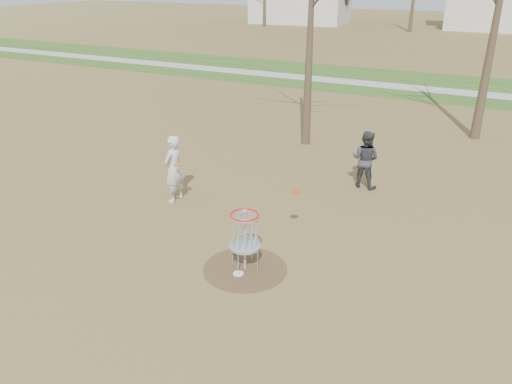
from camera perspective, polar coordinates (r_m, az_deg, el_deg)
ground at (r=10.75m, az=-1.25°, el=-8.77°), size 160.00×160.00×0.00m
green_band at (r=29.85m, az=18.46°, el=11.52°), size 160.00×8.00×0.01m
footpath at (r=28.88m, az=18.12°, el=11.19°), size 160.00×1.50×0.01m
dirt_circle at (r=10.75m, az=-1.25°, el=-8.75°), size 1.80×1.80×0.01m
player_standing at (r=13.62m, az=-9.39°, el=2.61°), size 0.47×0.69×1.86m
player_throwing at (r=14.74m, az=12.37°, el=3.68°), size 0.89×0.73×1.69m
disc_grounded at (r=10.57m, az=-2.03°, el=-9.30°), size 0.22×0.22×0.02m
discs_in_play at (r=12.12m, az=-2.35°, el=1.60°), size 3.69×0.53×0.09m
disc_golf_basket at (r=10.29m, az=-1.30°, el=-4.48°), size 0.64×0.64×1.35m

